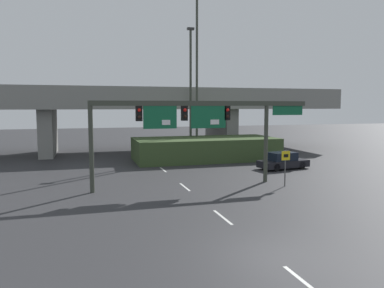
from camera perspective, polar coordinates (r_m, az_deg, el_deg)
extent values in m
plane|color=#2D2D30|center=(14.12, 11.90, -16.28)|extent=(160.00, 160.00, 0.00)
cube|color=silver|center=(12.43, 16.86, -19.58)|extent=(0.14, 2.40, 0.01)
cube|color=silver|center=(18.21, 4.70, -11.04)|extent=(0.14, 2.40, 0.01)
cube|color=silver|center=(24.59, -1.10, -6.56)|extent=(0.14, 2.40, 0.01)
cube|color=silver|center=(31.19, -4.43, -3.92)|extent=(0.14, 2.40, 0.01)
cube|color=silver|center=(37.91, -6.57, -2.19)|extent=(0.14, 2.40, 0.01)
cube|color=silver|center=(44.68, -8.06, -0.99)|extent=(0.14, 2.40, 0.01)
cylinder|color=#383D33|center=(23.40, -15.11, -0.45)|extent=(0.28, 0.28, 5.60)
cylinder|color=#383D33|center=(26.34, 11.20, 0.32)|extent=(0.28, 0.28, 5.60)
cube|color=#383D33|center=(24.51, 2.11, 6.21)|extent=(14.58, 0.32, 0.32)
cube|color=black|center=(23.51, -8.09, 4.62)|extent=(0.40, 0.28, 0.95)
sphere|color=red|center=(23.34, -8.04, 5.14)|extent=(0.22, 0.22, 0.22)
sphere|color=black|center=(23.34, -8.02, 4.09)|extent=(0.22, 0.22, 0.22)
cube|color=black|center=(24.10, -1.18, 4.71)|extent=(0.40, 0.28, 0.95)
sphere|color=red|center=(23.93, -1.07, 5.21)|extent=(0.22, 0.22, 0.22)
sphere|color=black|center=(23.94, -1.07, 4.19)|extent=(0.22, 0.22, 0.22)
cube|color=black|center=(25.02, 5.32, 4.73)|extent=(0.40, 0.28, 0.95)
sphere|color=red|center=(24.85, 5.47, 5.21)|extent=(0.22, 0.22, 0.22)
sphere|color=black|center=(24.86, 5.46, 4.22)|extent=(0.22, 0.22, 0.22)
cube|color=#115B38|center=(23.64, -4.88, 4.08)|extent=(2.13, 0.08, 1.43)
cube|color=white|center=(23.68, -3.97, 3.31)|extent=(0.53, 0.03, 0.32)
cube|color=#115B38|center=(24.48, 2.53, 4.13)|extent=(2.39, 0.08, 1.45)
cube|color=white|center=(24.58, 3.49, 3.37)|extent=(0.60, 0.03, 0.32)
cube|color=#115B38|center=(26.95, 14.37, 4.98)|extent=(2.30, 0.07, 0.64)
cylinder|color=#4C4C4C|center=(25.28, 14.01, -3.63)|extent=(0.08, 0.08, 2.40)
cube|color=yellow|center=(25.12, 14.11, -1.74)|extent=(0.60, 0.03, 0.60)
cube|color=black|center=(25.10, 14.13, -1.74)|extent=(0.33, 0.01, 0.21)
cylinder|color=#383D33|center=(38.71, -0.21, 7.57)|extent=(0.24, 0.24, 12.89)
cube|color=#333333|center=(39.46, -0.22, 17.15)|extent=(0.70, 0.36, 0.24)
cylinder|color=#383D33|center=(38.43, 0.75, 10.33)|extent=(0.24, 0.24, 16.57)
cube|color=gray|center=(43.44, -7.99, 6.26)|extent=(46.68, 9.74, 1.41)
cube|color=gray|center=(38.85, -7.02, 8.03)|extent=(46.68, 0.40, 0.90)
cube|color=gray|center=(43.23, -21.06, 1.72)|extent=(1.40, 7.79, 4.92)
cube|color=gray|center=(46.01, 4.39, 2.32)|extent=(1.40, 7.79, 4.92)
cube|color=#384C28|center=(36.75, 2.03, -0.74)|extent=(13.80, 6.07, 2.14)
cube|color=black|center=(32.42, 13.73, -2.90)|extent=(4.48, 2.41, 0.57)
cube|color=black|center=(32.23, 13.52, -1.83)|extent=(2.43, 1.91, 0.68)
cylinder|color=black|center=(33.86, 14.64, -2.77)|extent=(0.67, 0.32, 0.64)
cylinder|color=black|center=(32.71, 16.37, -3.12)|extent=(0.67, 0.32, 0.64)
cylinder|color=black|center=(32.24, 11.04, -3.12)|extent=(0.67, 0.32, 0.64)
cylinder|color=black|center=(31.03, 12.72, -3.50)|extent=(0.67, 0.32, 0.64)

